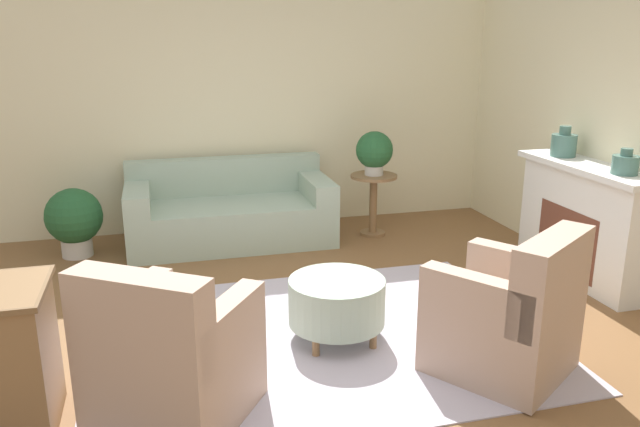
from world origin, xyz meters
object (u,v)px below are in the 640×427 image
at_px(vase_mantel_near, 564,144).
at_px(armchair_right, 510,318).
at_px(armchair_left, 170,361).
at_px(potted_plant_on_side_table, 374,151).
at_px(couch, 230,213).
at_px(side_table, 373,195).
at_px(vase_mantel_far, 625,164).
at_px(ottoman_table, 337,301).
at_px(potted_plant_floor, 74,219).

bearing_deg(vase_mantel_near, armchair_right, -131.66).
relative_size(armchair_left, potted_plant_on_side_table, 2.31).
height_order(couch, armchair_right, armchair_right).
bearing_deg(couch, potted_plant_on_side_table, -6.71).
bearing_deg(armchair_right, armchair_left, 180.00).
height_order(couch, vase_mantel_near, vase_mantel_near).
relative_size(side_table, potted_plant_on_side_table, 1.43).
bearing_deg(vase_mantel_far, ottoman_table, -175.68).
height_order(vase_mantel_near, potted_plant_on_side_table, vase_mantel_near).
xyz_separation_m(vase_mantel_far, potted_plant_on_side_table, (-1.33, 2.02, -0.19)).
bearing_deg(armchair_left, armchair_right, 0.00).
distance_m(armchair_left, vase_mantel_far, 3.68).
height_order(armchair_right, vase_mantel_far, vase_mantel_far).
height_order(side_table, vase_mantel_near, vase_mantel_near).
bearing_deg(armchair_right, vase_mantel_far, 30.84).
bearing_deg(potted_plant_on_side_table, armchair_right, -92.67).
relative_size(side_table, vase_mantel_far, 3.21).
relative_size(couch, side_table, 3.13).
distance_m(couch, potted_plant_floor, 1.49).
relative_size(side_table, potted_plant_floor, 0.98).
distance_m(side_table, vase_mantel_far, 2.50).
xyz_separation_m(couch, vase_mantel_far, (2.81, -2.19, 0.79)).
distance_m(armchair_right, potted_plant_floor, 4.11).
distance_m(armchair_right, vase_mantel_far, 1.85).
bearing_deg(vase_mantel_near, couch, 153.17).
bearing_deg(vase_mantel_far, couch, 142.08).
bearing_deg(side_table, vase_mantel_far, -56.69).
xyz_separation_m(couch, potted_plant_floor, (-1.48, -0.08, 0.07)).
xyz_separation_m(couch, potted_plant_on_side_table, (1.49, -0.17, 0.60)).
bearing_deg(armchair_left, couch, 77.28).
height_order(armchair_right, ottoman_table, armchair_right).
height_order(ottoman_table, potted_plant_floor, potted_plant_floor).
bearing_deg(side_table, ottoman_table, -115.42).
relative_size(ottoman_table, vase_mantel_far, 3.30).
bearing_deg(side_table, potted_plant_on_side_table, 0.00).
distance_m(vase_mantel_far, potted_plant_on_side_table, 2.42).
xyz_separation_m(vase_mantel_near, vase_mantel_far, (0.00, -0.77, -0.03)).
distance_m(couch, ottoman_table, 2.41).
xyz_separation_m(ottoman_table, side_table, (1.04, 2.20, 0.15)).
bearing_deg(ottoman_table, armchair_left, -148.62).
bearing_deg(side_table, couch, 173.29).
height_order(armchair_left, side_table, armchair_left).
xyz_separation_m(potted_plant_on_side_table, potted_plant_floor, (-2.97, 0.09, -0.53)).
bearing_deg(couch, vase_mantel_far, -37.92).
bearing_deg(side_table, vase_mantel_near, -43.27).
relative_size(potted_plant_on_side_table, potted_plant_floor, 0.68).
distance_m(armchair_right, side_table, 2.89).
relative_size(vase_mantel_near, potted_plant_floor, 0.41).
bearing_deg(ottoman_table, potted_plant_floor, 130.13).
bearing_deg(potted_plant_floor, vase_mantel_near, -17.30).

